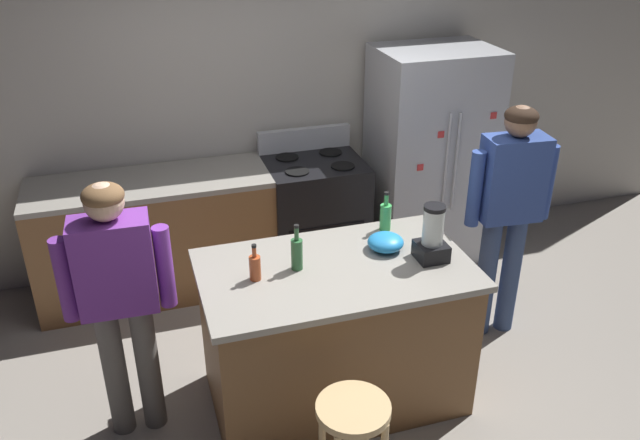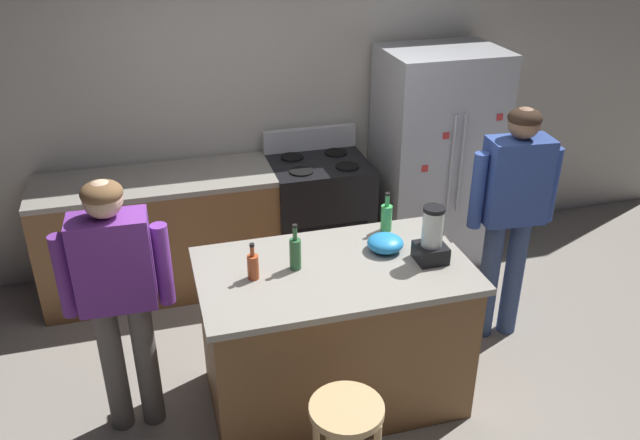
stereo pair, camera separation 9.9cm
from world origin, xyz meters
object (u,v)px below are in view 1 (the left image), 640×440
bar_stool (353,429)px  mixing_bowl (386,242)px  kitchen_island (335,334)px  person_by_island_left (119,290)px  person_by_sink_right (509,202)px  stove_range (315,215)px  bottle_olive_oil (297,253)px  refrigerator (429,156)px  bottle_soda (386,216)px  blender_appliance (432,237)px  bottle_cooking_sauce (255,267)px

bar_stool → mixing_bowl: 1.14m
kitchen_island → person_by_island_left: (-1.18, 0.10, 0.48)m
person_by_sink_right → kitchen_island: bearing=-166.2°
stove_range → bottle_olive_oil: bearing=-110.3°
kitchen_island → person_by_sink_right: person_by_sink_right is taller
refrigerator → person_by_island_left: (-2.48, -1.40, 0.07)m
person_by_island_left → bottle_soda: bearing=8.4°
bottle_soda → bottle_olive_oil: (-0.65, -0.29, 0.01)m
person_by_island_left → bottle_olive_oil: (0.96, -0.05, 0.09)m
kitchen_island → refrigerator: bearing=49.0°
stove_range → blender_appliance: bearing=-82.3°
person_by_sink_right → refrigerator: bearing=89.6°
person_by_island_left → person_by_sink_right: bearing=5.1°
bottle_olive_oil → kitchen_island: bearing=-12.8°
stove_range → mixing_bowl: stove_range is taller
stove_range → person_by_sink_right: person_by_sink_right is taller
stove_range → bottle_cooking_sauce: (-0.79, -1.51, 0.53)m
bottle_olive_oil → bottle_cooking_sauce: bottle_olive_oil is taller
bottle_olive_oil → mixing_bowl: size_ratio=1.29×
person_by_sink_right → mixing_bowl: person_by_sink_right is taller
blender_appliance → refrigerator: bearing=64.4°
refrigerator → stove_range: (-0.97, 0.02, -0.40)m
person_by_sink_right → person_by_island_left: bearing=-174.9°
bottle_olive_oil → person_by_sink_right: bearing=10.1°
kitchen_island → bottle_olive_oil: bearing=167.2°
blender_appliance → bar_stool: bearing=-134.9°
bar_stool → bottle_soda: (0.61, 1.14, 0.51)m
bottle_olive_oil → bottle_cooking_sauce: 0.25m
kitchen_island → bottle_soda: 0.78m
blender_appliance → stove_range: bearing=97.7°
bar_stool → bottle_olive_oil: (-0.03, 0.85, 0.51)m
person_by_island_left → mixing_bowl: person_by_island_left is taller
mixing_bowl → person_by_island_left: bearing=-179.8°
blender_appliance → bottle_olive_oil: bearing=170.9°
kitchen_island → bottle_cooking_sauce: (-0.46, 0.01, 0.54)m
kitchen_island → bottle_olive_oil: 0.61m
refrigerator → mixing_bowl: 1.70m
bottle_soda → bottle_cooking_sauce: 0.95m
refrigerator → bar_stool: (-1.48, -2.30, -0.35)m
kitchen_island → blender_appliance: bearing=-7.7°
refrigerator → bottle_soda: 1.46m
bar_stool → bottle_olive_oil: 1.00m
kitchen_island → bottle_cooking_sauce: 0.71m
stove_range → person_by_island_left: (-1.51, -1.43, 0.47)m
blender_appliance → bottle_soda: (-0.11, 0.41, -0.05)m
stove_range → blender_appliance: 1.72m
bottle_soda → stove_range: bearing=94.8°
person_by_sink_right → bottle_olive_oil: size_ratio=6.01×
kitchen_island → mixing_bowl: (0.34, 0.10, 0.51)m
person_by_island_left → mixing_bowl: (1.52, 0.01, 0.03)m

